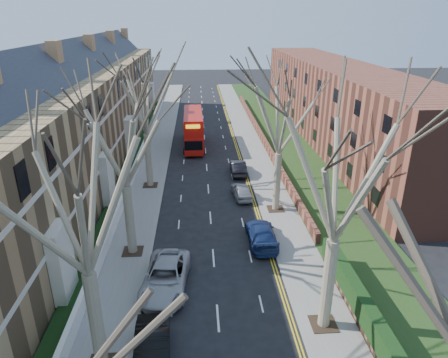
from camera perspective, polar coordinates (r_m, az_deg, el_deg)
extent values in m
cube|color=slate|center=(50.45, -9.51, 3.96)|extent=(3.00, 102.00, 0.12)
cube|color=slate|center=(50.65, 4.15, 4.28)|extent=(3.00, 102.00, 0.12)
cube|color=olive|center=(43.10, -21.32, 6.43)|extent=(9.00, 78.00, 10.00)
cube|color=#292B32|center=(42.02, -22.48, 14.30)|extent=(4.67, 78.00, 4.67)
cube|color=beige|center=(42.38, -15.28, 4.81)|extent=(0.12, 78.00, 0.35)
cube|color=beige|center=(41.51, -15.77, 9.41)|extent=(0.12, 78.00, 0.35)
cube|color=brown|center=(55.88, 15.70, 10.47)|extent=(8.00, 54.00, 10.00)
cube|color=brown|center=(54.53, 5.38, 6.12)|extent=(0.35, 54.00, 0.90)
cube|color=white|center=(43.00, -12.68, 1.24)|extent=(0.30, 78.00, 1.00)
cube|color=#233915|center=(51.42, 9.14, 4.44)|extent=(6.00, 102.00, 0.06)
cylinder|color=#766A54|center=(20.17, -17.79, -18.87)|extent=(0.64, 0.64, 5.25)
cylinder|color=#766A54|center=(28.34, -13.32, -5.71)|extent=(0.64, 0.64, 5.07)
cube|color=#2D2116|center=(29.58, -12.88, -10.03)|extent=(1.40, 1.40, 0.05)
cylinder|color=#766A54|center=(39.21, -10.73, 2.64)|extent=(0.60, 0.60, 5.25)
cube|color=#2D2116|center=(40.15, -10.46, -0.87)|extent=(1.40, 1.40, 0.05)
cylinder|color=#766A54|center=(22.10, 14.64, -14.35)|extent=(0.64, 0.64, 5.25)
cube|color=#2D2116|center=(23.73, 13.99, -19.44)|extent=(1.40, 1.40, 0.05)
cylinder|color=#766A54|center=(33.98, 7.58, -0.44)|extent=(0.60, 0.60, 5.07)
cube|color=#2D2116|center=(35.02, 7.38, -4.25)|extent=(1.40, 1.40, 0.05)
cube|color=#A9120C|center=(51.67, -4.35, 6.17)|extent=(2.49, 10.28, 2.05)
cube|color=#A9120C|center=(51.16, -4.41, 8.27)|extent=(2.48, 9.77, 1.86)
cube|color=black|center=(51.55, -4.36, 6.62)|extent=(2.49, 9.46, 0.84)
cube|color=black|center=(51.14, -4.42, 8.38)|extent=(2.49, 9.26, 0.84)
imported|color=black|center=(21.09, -10.18, -23.08)|extent=(2.00, 4.86, 1.56)
imported|color=#A5A4AA|center=(25.50, -8.33, -13.67)|extent=(3.16, 5.95, 1.59)
imported|color=navy|center=(29.87, 5.39, -7.85)|extent=(2.03, 4.99, 1.45)
imported|color=gray|center=(36.97, 2.54, -1.68)|extent=(1.93, 4.05, 1.34)
imported|color=black|center=(42.49, 2.05, 1.66)|extent=(1.52, 4.30, 1.41)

